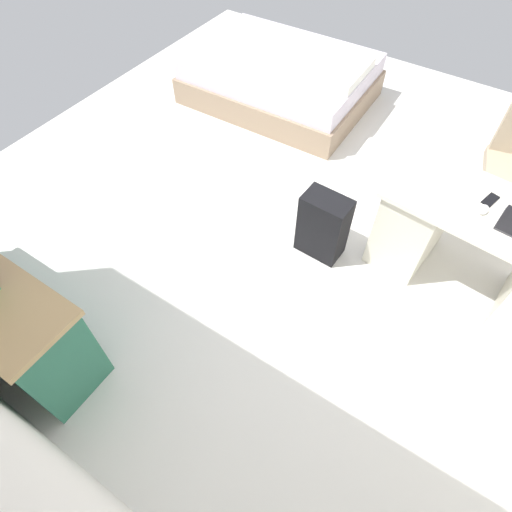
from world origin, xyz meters
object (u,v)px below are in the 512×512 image
at_px(suitcase_black, 323,226).
at_px(cell_phone_by_mouse, 490,200).
at_px(office_chair, 512,171).
at_px(computer_mouse, 484,210).
at_px(bed, 282,79).
at_px(desk, 479,249).

relative_size(suitcase_black, cell_phone_by_mouse, 4.18).
height_order(suitcase_black, cell_phone_by_mouse, cell_phone_by_mouse).
relative_size(office_chair, computer_mouse, 9.40).
bearing_deg(office_chair, computer_mouse, 83.80).
bearing_deg(bed, office_chair, 169.70).
bearing_deg(desk, office_chair, -89.80).
xyz_separation_m(computer_mouse, cell_phone_by_mouse, (-0.01, -0.13, -0.01)).
bearing_deg(desk, cell_phone_by_mouse, -41.10).
relative_size(office_chair, suitcase_black, 1.65).
xyz_separation_m(office_chair, suitcase_black, (1.06, 1.27, -0.14)).
bearing_deg(office_chair, cell_phone_by_mouse, 83.82).
xyz_separation_m(suitcase_black, cell_phone_by_mouse, (-0.96, -0.40, 0.47)).
xyz_separation_m(desk, bed, (2.47, -1.40, -0.15)).
bearing_deg(desk, suitcase_black, 16.58).
relative_size(office_chair, bed, 0.49).
bearing_deg(office_chair, bed, -10.30).
height_order(bed, cell_phone_by_mouse, cell_phone_by_mouse).
xyz_separation_m(bed, cell_phone_by_mouse, (-2.37, 1.31, 0.52)).
distance_m(office_chair, computer_mouse, 1.06).
xyz_separation_m(bed, computer_mouse, (-2.35, 1.44, 0.53)).
distance_m(bed, cell_phone_by_mouse, 2.76).
relative_size(office_chair, cell_phone_by_mouse, 6.91).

